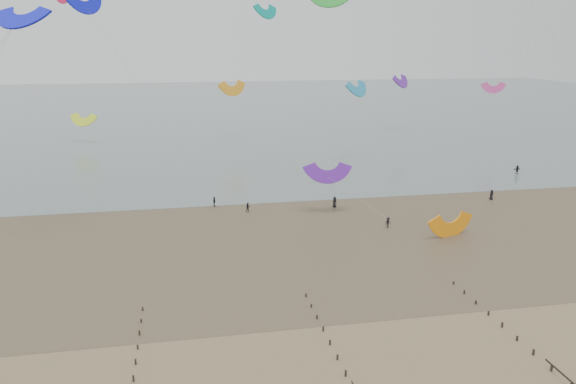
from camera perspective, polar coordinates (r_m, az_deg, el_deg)
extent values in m
plane|color=brown|center=(53.63, 0.40, -16.45)|extent=(500.00, 500.00, 0.00)
plane|color=#475654|center=(246.54, -8.71, 8.51)|extent=(500.00, 500.00, 0.00)
plane|color=#473A28|center=(85.06, -4.17, -4.14)|extent=(500.00, 500.00, 0.00)
ellipsoid|color=slate|center=(73.04, -17.24, -8.17)|extent=(23.60, 14.36, 0.01)
ellipsoid|color=slate|center=(89.88, 3.24, -3.05)|extent=(33.64, 18.32, 0.01)
ellipsoid|color=slate|center=(96.35, 23.90, -3.11)|extent=(19.65, 13.67, 0.01)
cube|color=black|center=(52.04, -15.43, -17.83)|extent=(0.16, 0.16, 0.59)
cube|color=black|center=(54.27, -15.22, -16.34)|extent=(0.16, 0.16, 0.57)
cube|color=black|center=(56.54, -15.03, -14.97)|extent=(0.16, 0.16, 0.54)
cube|color=black|center=(58.84, -14.85, -13.71)|extent=(0.16, 0.16, 0.51)
cube|color=black|center=(61.16, -14.69, -12.54)|extent=(0.16, 0.16, 0.48)
cube|color=black|center=(63.51, -14.55, -11.45)|extent=(0.16, 0.16, 0.45)
cube|color=black|center=(51.22, 5.88, -17.87)|extent=(0.16, 0.16, 0.62)
cube|color=black|center=(53.36, 5.05, -16.39)|extent=(0.16, 0.16, 0.59)
cube|color=black|center=(55.54, 4.29, -15.02)|extent=(0.16, 0.16, 0.57)
cube|color=black|center=(57.75, 3.60, -13.75)|extent=(0.16, 0.16, 0.54)
cube|color=black|center=(60.00, 2.97, -12.57)|extent=(0.16, 0.16, 0.51)
cube|color=black|center=(62.28, 2.39, -11.48)|extent=(0.16, 0.16, 0.48)
cube|color=black|center=(64.59, 1.85, -10.46)|extent=(0.16, 0.16, 0.45)
cube|color=black|center=(56.58, 25.20, -15.91)|extent=(0.16, 0.16, 0.65)
cube|color=black|center=(58.40, 23.67, -14.72)|extent=(0.16, 0.16, 0.62)
cube|color=black|center=(60.28, 22.25, -13.60)|extent=(0.16, 0.16, 0.59)
cube|color=black|center=(62.22, 20.93, -12.54)|extent=(0.16, 0.16, 0.57)
cube|color=black|center=(64.21, 19.70, -11.54)|extent=(0.16, 0.16, 0.54)
cube|color=black|center=(66.24, 18.55, -10.59)|extent=(0.16, 0.16, 0.51)
cube|color=black|center=(68.31, 17.48, -9.70)|extent=(0.16, 0.16, 0.48)
cube|color=black|center=(70.42, 16.48, -8.86)|extent=(0.16, 0.16, 0.45)
imported|color=black|center=(131.23, 22.26, 2.11)|extent=(1.75, 0.57, 1.89)
imported|color=black|center=(88.24, 10.13, -3.06)|extent=(1.22, 0.92, 1.68)
imported|color=black|center=(94.97, -4.08, -1.55)|extent=(0.88, 0.74, 1.61)
imported|color=black|center=(98.53, -7.50, -0.98)|extent=(0.74, 1.12, 1.76)
imported|color=black|center=(108.43, 19.97, -0.26)|extent=(0.75, 0.99, 1.83)
imported|color=black|center=(97.64, 4.76, -1.01)|extent=(0.99, 1.10, 1.88)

